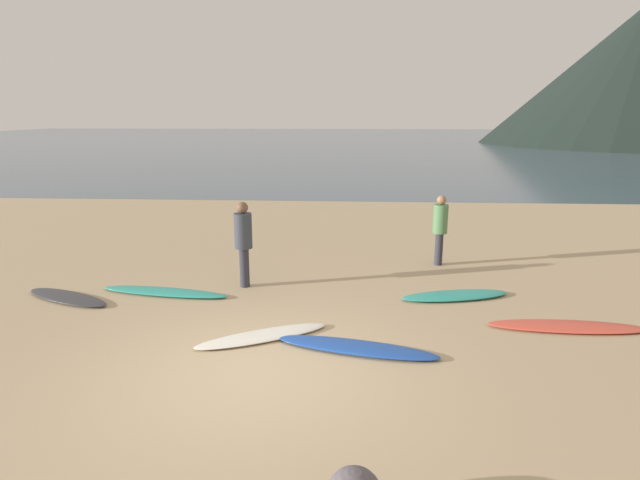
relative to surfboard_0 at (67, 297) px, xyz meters
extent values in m
cube|color=tan|center=(3.94, 7.47, -0.14)|extent=(120.00, 120.00, 0.20)
cube|color=#475B6B|center=(3.94, 61.17, -0.04)|extent=(140.00, 100.00, 0.01)
ellipsoid|color=#333338|center=(0.00, 0.00, 0.00)|extent=(2.01, 1.26, 0.08)
ellipsoid|color=teal|center=(1.69, 0.38, 0.01)|extent=(2.56, 0.82, 0.09)
ellipsoid|color=silver|center=(3.88, -1.44, 0.00)|extent=(2.06, 1.39, 0.08)
ellipsoid|color=#1E479E|center=(5.30, -1.77, 0.01)|extent=(2.43, 1.01, 0.09)
ellipsoid|color=teal|center=(7.14, 0.52, 0.01)|extent=(2.12, 1.01, 0.10)
ellipsoid|color=#D84C38|center=(8.65, -0.80, 0.00)|extent=(2.48, 0.58, 0.08)
cylinder|color=#2D2D38|center=(7.18, 2.68, 0.33)|extent=(0.18, 0.18, 0.74)
cylinder|color=#4C7A4C|center=(7.18, 2.68, 1.02)|extent=(0.32, 0.32, 0.64)
sphere|color=#936B4C|center=(7.18, 2.68, 1.44)|extent=(0.21, 0.21, 0.21)
cylinder|color=#2D2D38|center=(3.12, 0.92, 0.35)|extent=(0.19, 0.19, 0.79)
cylinder|color=#333842|center=(3.12, 0.92, 1.09)|extent=(0.34, 0.34, 0.68)
sphere|color=brown|center=(3.12, 0.92, 1.54)|extent=(0.22, 0.22, 0.22)
camera|label=1|loc=(5.20, -8.56, 3.27)|focal=28.66mm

